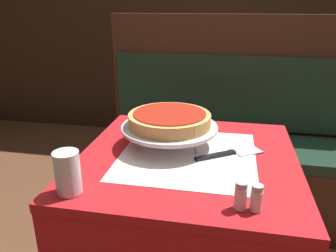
% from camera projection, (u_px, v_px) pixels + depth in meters
% --- Properties ---
extents(dining_table_front, '(0.76, 0.76, 0.73)m').
position_uv_depth(dining_table_front, '(187.00, 184.00, 1.20)').
color(dining_table_front, red).
rests_on(dining_table_front, ground_plane).
extents(dining_table_rear, '(0.67, 0.67, 0.73)m').
position_uv_depth(dining_table_rear, '(207.00, 85.00, 2.58)').
color(dining_table_rear, red).
rests_on(dining_table_rear, ground_plane).
extents(booth_bench, '(1.57, 0.48, 1.18)m').
position_uv_depth(booth_bench, '(234.00, 160.00, 1.98)').
color(booth_bench, '#3D2316').
rests_on(booth_bench, ground_plane).
extents(back_wall_panel, '(6.00, 0.04, 2.40)m').
position_uv_depth(back_wall_panel, '(220.00, 7.00, 2.85)').
color(back_wall_panel, black).
rests_on(back_wall_panel, ground_plane).
extents(pizza_pan_stand, '(0.36, 0.36, 0.08)m').
position_uv_depth(pizza_pan_stand, '(170.00, 128.00, 1.22)').
color(pizza_pan_stand, '#ADADB2').
rests_on(pizza_pan_stand, dining_table_front).
extents(deep_dish_pizza, '(0.30, 0.30, 0.05)m').
position_uv_depth(deep_dish_pizza, '(170.00, 119.00, 1.20)').
color(deep_dish_pizza, tan).
rests_on(deep_dish_pizza, pizza_pan_stand).
extents(pizza_server, '(0.24, 0.18, 0.01)m').
position_uv_depth(pizza_server, '(230.00, 153.00, 1.16)').
color(pizza_server, '#BCBCC1').
rests_on(pizza_server, dining_table_front).
extents(water_glass_near, '(0.07, 0.07, 0.12)m').
position_uv_depth(water_glass_near, '(68.00, 172.00, 0.91)').
color(water_glass_near, silver).
rests_on(water_glass_near, dining_table_front).
extents(salt_shaker, '(0.03, 0.03, 0.08)m').
position_uv_depth(salt_shaker, '(241.00, 196.00, 0.84)').
color(salt_shaker, silver).
rests_on(salt_shaker, dining_table_front).
extents(pepper_shaker, '(0.03, 0.03, 0.07)m').
position_uv_depth(pepper_shaker, '(256.00, 198.00, 0.84)').
color(pepper_shaker, silver).
rests_on(pepper_shaker, dining_table_front).
extents(condiment_caddy, '(0.13, 0.13, 0.17)m').
position_uv_depth(condiment_caddy, '(197.00, 64.00, 2.56)').
color(condiment_caddy, black).
rests_on(condiment_caddy, dining_table_rear).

